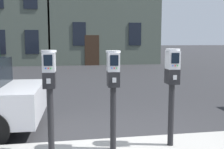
{
  "coord_description": "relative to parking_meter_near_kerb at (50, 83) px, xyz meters",
  "views": [
    {
      "loc": [
        -1.05,
        -4.17,
        1.79
      ],
      "look_at": [
        -0.35,
        -0.16,
        1.27
      ],
      "focal_mm": 43.89,
      "sensor_mm": 36.0,
      "label": 1
    }
  ],
  "objects": [
    {
      "name": "parking_meter_end_of_row",
      "position": [
        1.83,
        0.0,
        0.01
      ],
      "size": [
        0.23,
        0.26,
        1.51
      ],
      "rotation": [
        0.0,
        0.0,
        -1.62
      ],
      "color": "black",
      "rests_on": "sidewalk_slab"
    },
    {
      "name": "parking_meter_near_kerb",
      "position": [
        0.0,
        0.0,
        0.0
      ],
      "size": [
        0.23,
        0.26,
        1.5
      ],
      "rotation": [
        0.0,
        0.0,
        -1.62
      ],
      "color": "black",
      "rests_on": "sidewalk_slab"
    },
    {
      "name": "ground_plane",
      "position": [
        1.26,
        0.26,
        -1.18
      ],
      "size": [
        160.0,
        160.0,
        0.0
      ],
      "primitive_type": "plane",
      "color": "#28282B"
    },
    {
      "name": "parking_meter_twin_adjacent",
      "position": [
        0.91,
        -0.0,
        -0.01
      ],
      "size": [
        0.23,
        0.26,
        1.49
      ],
      "rotation": [
        0.0,
        0.0,
        -1.62
      ],
      "color": "black",
      "rests_on": "sidewalk_slab"
    }
  ]
}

